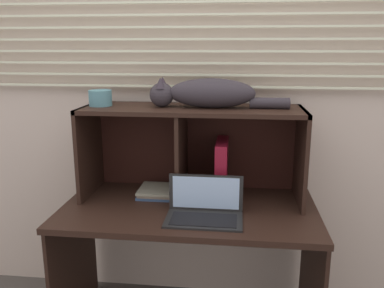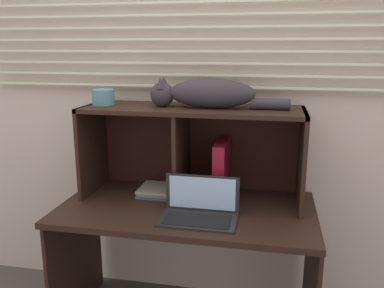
{
  "view_description": "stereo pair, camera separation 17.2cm",
  "coord_description": "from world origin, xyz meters",
  "px_view_note": "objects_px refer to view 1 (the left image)",
  "views": [
    {
      "loc": [
        0.24,
        -1.72,
        1.49
      ],
      "look_at": [
        0.0,
        0.31,
        0.99
      ],
      "focal_mm": 37.61,
      "sensor_mm": 36.0,
      "label": 1
    },
    {
      "loc": [
        0.41,
        -1.69,
        1.49
      ],
      "look_at": [
        0.0,
        0.31,
        0.99
      ],
      "focal_mm": 37.61,
      "sensor_mm": 36.0,
      "label": 2
    }
  ],
  "objects_px": {
    "cat": "(206,93)",
    "binder_upright": "(222,170)",
    "laptop": "(204,210)",
    "book_stack": "(158,191)",
    "small_basket": "(100,98)"
  },
  "relations": [
    {
      "from": "cat",
      "to": "laptop",
      "type": "bearing_deg",
      "value": -85.67
    },
    {
      "from": "book_stack",
      "to": "small_basket",
      "type": "height_order",
      "value": "small_basket"
    },
    {
      "from": "laptop",
      "to": "book_stack",
      "type": "height_order",
      "value": "laptop"
    },
    {
      "from": "cat",
      "to": "book_stack",
      "type": "height_order",
      "value": "cat"
    },
    {
      "from": "laptop",
      "to": "binder_upright",
      "type": "relative_size",
      "value": 1.14
    },
    {
      "from": "cat",
      "to": "small_basket",
      "type": "bearing_deg",
      "value": -180.0
    },
    {
      "from": "cat",
      "to": "binder_upright",
      "type": "relative_size",
      "value": 2.25
    },
    {
      "from": "laptop",
      "to": "binder_upright",
      "type": "xyz_separation_m",
      "value": [
        0.07,
        0.27,
        0.12
      ]
    },
    {
      "from": "cat",
      "to": "book_stack",
      "type": "xyz_separation_m",
      "value": [
        -0.26,
        -0.0,
        -0.54
      ]
    },
    {
      "from": "laptop",
      "to": "binder_upright",
      "type": "height_order",
      "value": "binder_upright"
    },
    {
      "from": "binder_upright",
      "to": "small_basket",
      "type": "bearing_deg",
      "value": 180.0
    },
    {
      "from": "binder_upright",
      "to": "book_stack",
      "type": "distance_m",
      "value": 0.37
    },
    {
      "from": "cat",
      "to": "book_stack",
      "type": "distance_m",
      "value": 0.6
    },
    {
      "from": "laptop",
      "to": "book_stack",
      "type": "relative_size",
      "value": 1.69
    },
    {
      "from": "laptop",
      "to": "book_stack",
      "type": "xyz_separation_m",
      "value": [
        -0.28,
        0.27,
        -0.02
      ]
    }
  ]
}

